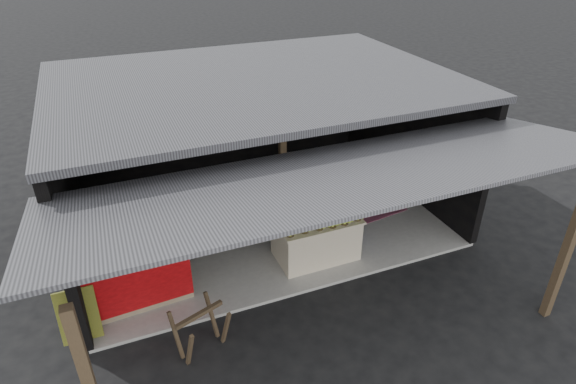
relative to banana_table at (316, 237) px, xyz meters
name	(u,v)px	position (x,y,z in m)	size (l,w,h in m)	color
ground	(308,292)	(-0.51, -0.81, -0.47)	(80.00, 80.00, 0.00)	black
concrete_slab	(259,217)	(-0.51, 1.69, -0.44)	(7.00, 5.00, 0.06)	gray
shophouse	(251,119)	(-0.51, 2.01, 1.63)	(7.40, 7.29, 3.02)	black
banana_table	(316,237)	(0.00, 0.00, 0.00)	(1.50, 0.93, 0.82)	silver
banana_pile	(317,214)	(0.00, 0.00, 0.49)	(1.38, 0.83, 0.16)	yellow
white_crate	(295,209)	(-0.02, 0.95, 0.07)	(0.93, 0.68, 0.97)	white
neighbor_stall	(131,273)	(-3.23, 0.08, 0.12)	(1.78, 0.90, 1.79)	#998466
green_signboard	(78,315)	(-4.06, -0.48, 0.01)	(0.56, 0.04, 0.85)	black
sawhorse	(201,327)	(-2.45, -1.37, -0.01)	(0.84, 0.83, 0.74)	#493824
water_barrel	(345,225)	(0.79, 0.35, -0.16)	(0.35, 0.35, 0.52)	navy
plastic_chair	(337,181)	(1.27, 1.62, 0.09)	(0.49, 0.49, 0.86)	black
magenta_rug	(366,208)	(1.72, 1.10, -0.41)	(1.50, 1.00, 0.01)	maroon
picture_frames	(216,97)	(-0.68, 4.09, 1.46)	(1.62, 0.04, 0.46)	black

